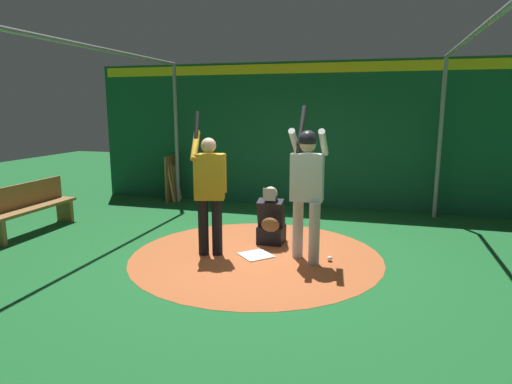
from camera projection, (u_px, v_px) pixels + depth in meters
The scene contains 11 objects.
ground_plane at pixel (256, 256), 6.46m from camera, with size 25.42×25.42×0.00m, color #195B28.
dirt_circle at pixel (256, 256), 6.45m from camera, with size 3.65×3.65×0.01m, color #AD562D.
home_plate at pixel (256, 255), 6.45m from camera, with size 0.42×0.42×0.01m, color white.
batter at pixel (307, 182), 6.05m from camera, with size 0.68×0.49×2.16m.
catcher at pixel (271, 222), 6.97m from camera, with size 0.58×0.40×0.92m.
visitor at pixel (209, 188), 6.33m from camera, with size 0.55×0.57×2.08m.
back_wall at pixel (301, 134), 9.55m from camera, with size 0.23×9.42×3.08m.
cage_frame at pixel (256, 102), 6.04m from camera, with size 6.44×5.59×3.09m.
bat_rack at pixel (175, 179), 10.30m from camera, with size 0.82×0.21×1.05m.
bench at pixel (30, 207), 7.62m from camera, with size 1.82×0.36×0.85m.
baseball_0 at pixel (330, 259), 6.21m from camera, with size 0.07×0.07×0.07m, color white.
Camera 1 is at (5.93, 1.67, 2.13)m, focal length 31.04 mm.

